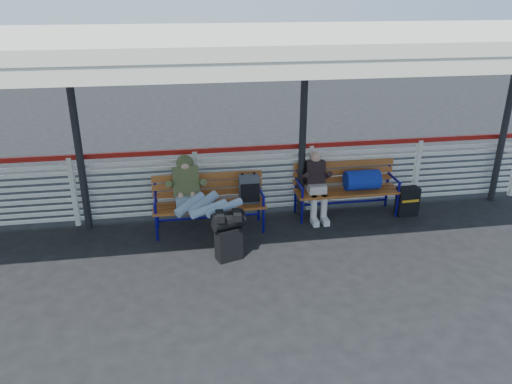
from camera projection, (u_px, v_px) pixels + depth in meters
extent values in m
plane|color=black|center=(205.00, 274.00, 6.98)|extent=(60.00, 60.00, 0.00)
cube|color=silver|center=(196.00, 185.00, 8.48)|extent=(12.00, 0.04, 1.04)
cube|color=#9C130E|center=(194.00, 151.00, 8.26)|extent=(12.00, 0.06, 0.08)
cube|color=silver|center=(191.00, 39.00, 6.63)|extent=(12.60, 3.60, 0.16)
cube|color=silver|center=(200.00, 68.00, 5.08)|extent=(12.60, 0.06, 0.30)
cylinder|color=black|center=(77.00, 141.00, 7.73)|extent=(0.12, 0.12, 3.00)
cylinder|color=black|center=(303.00, 131.00, 8.28)|extent=(0.12, 0.12, 3.00)
cylinder|color=black|center=(506.00, 122.00, 8.83)|extent=(0.12, 0.12, 3.00)
cube|color=black|center=(229.00, 243.00, 7.27)|extent=(0.42, 0.32, 0.50)
cylinder|color=black|center=(228.00, 220.00, 7.13)|extent=(0.51, 0.39, 0.26)
cube|color=#A2451F|center=(209.00, 206.00, 8.03)|extent=(1.80, 0.50, 0.04)
cube|color=#A2451F|center=(208.00, 184.00, 8.17)|extent=(1.80, 0.10, 0.40)
cylinder|color=#110D8F|center=(157.00, 228.00, 7.81)|extent=(0.04, 0.04, 0.45)
cylinder|color=#110D8F|center=(263.00, 220.00, 8.06)|extent=(0.04, 0.04, 0.45)
cylinder|color=#110D8F|center=(156.00, 203.00, 8.15)|extent=(0.04, 0.04, 0.90)
cylinder|color=#110D8F|center=(259.00, 196.00, 8.41)|extent=(0.04, 0.04, 0.90)
cube|color=#4B4D52|center=(249.00, 189.00, 8.06)|extent=(0.32, 0.20, 0.45)
cube|color=#A2451F|center=(347.00, 191.00, 8.61)|extent=(1.80, 0.50, 0.04)
cube|color=#A2451F|center=(343.00, 171.00, 8.74)|extent=(1.80, 0.10, 0.40)
cylinder|color=#110D8F|center=(302.00, 211.00, 8.38)|extent=(0.04, 0.04, 0.45)
cylinder|color=#110D8F|center=(397.00, 205.00, 8.64)|extent=(0.04, 0.04, 0.45)
cylinder|color=#110D8F|center=(296.00, 188.00, 8.73)|extent=(0.04, 0.04, 0.90)
cylinder|color=#110D8F|center=(388.00, 183.00, 8.98)|extent=(0.04, 0.04, 0.90)
cylinder|color=navy|center=(362.00, 180.00, 8.57)|extent=(0.59, 0.35, 0.35)
cube|color=#9AAFD0|center=(187.00, 201.00, 7.99)|extent=(0.36, 0.26, 0.18)
cube|color=#4E4F2A|center=(186.00, 181.00, 8.08)|extent=(0.42, 0.38, 0.53)
sphere|color=#4E4F2A|center=(185.00, 163.00, 8.06)|extent=(0.28, 0.28, 0.28)
sphere|color=tan|center=(185.00, 164.00, 8.03)|extent=(0.21, 0.21, 0.21)
cube|color=black|center=(220.00, 216.00, 7.02)|extent=(0.11, 0.27, 0.10)
cube|color=black|center=(237.00, 215.00, 7.05)|extent=(0.11, 0.27, 0.10)
cube|color=beige|center=(317.00, 189.00, 8.50)|extent=(0.30, 0.24, 0.16)
cube|color=black|center=(315.00, 172.00, 8.53)|extent=(0.32, 0.23, 0.42)
sphere|color=tan|center=(316.00, 157.00, 8.44)|extent=(0.19, 0.19, 0.19)
cylinder|color=beige|center=(314.00, 209.00, 8.43)|extent=(0.11, 0.11, 0.46)
cylinder|color=beige|center=(324.00, 208.00, 8.46)|extent=(0.11, 0.11, 0.46)
cube|color=silver|center=(315.00, 222.00, 8.41)|extent=(0.10, 0.24, 0.10)
cube|color=silver|center=(325.00, 221.00, 8.44)|extent=(0.10, 0.24, 0.10)
cube|color=black|center=(407.00, 201.00, 8.69)|extent=(0.38, 0.22, 0.51)
cube|color=orange|center=(410.00, 201.00, 8.57)|extent=(0.31, 0.03, 0.04)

